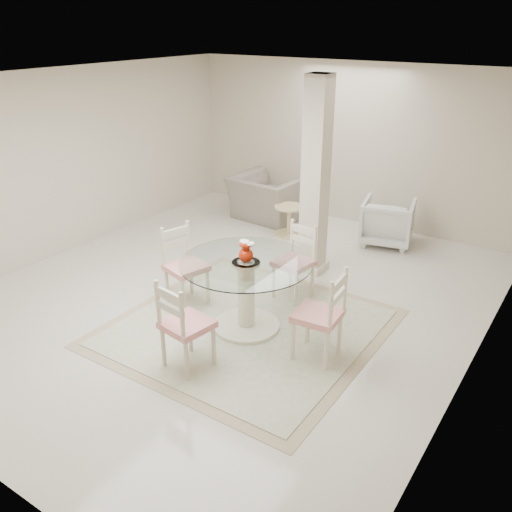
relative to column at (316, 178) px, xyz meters
The scene contains 13 objects.
ground 1.94m from the column, 111.04° to the right, with size 7.00×7.00×0.00m, color beige.
room_shell 1.48m from the column, 111.04° to the right, with size 6.02×7.02×2.71m.
column is the anchor object (origin of this frame).
area_rug 2.29m from the column, 85.77° to the right, with size 2.91×2.91×0.02m.
dining_table 2.06m from the column, 85.77° to the right, with size 1.48×1.48×0.86m.
red_vase 1.89m from the column, 85.75° to the right, with size 0.19×0.16×0.25m.
dining_chair_east 2.36m from the column, 58.76° to the right, with size 0.49×0.49×1.14m.
dining_chair_north 1.16m from the column, 75.56° to the right, with size 0.48×0.48×1.08m.
dining_chair_west 2.11m from the column, 116.63° to the right, with size 0.55×0.55×1.12m.
dining_chair_south 2.96m from the column, 88.87° to the right, with size 0.51×0.51×1.11m.
recliner_taupe 2.43m from the column, 139.11° to the left, with size 1.20×1.04×0.78m, color gray.
armchair_white 1.90m from the column, 71.33° to the left, with size 0.77×0.80×0.72m, color white.
side_table 1.76m from the column, 134.58° to the left, with size 0.49×0.49×0.51m.
Camera 1 is at (3.76, -5.02, 3.35)m, focal length 38.00 mm.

